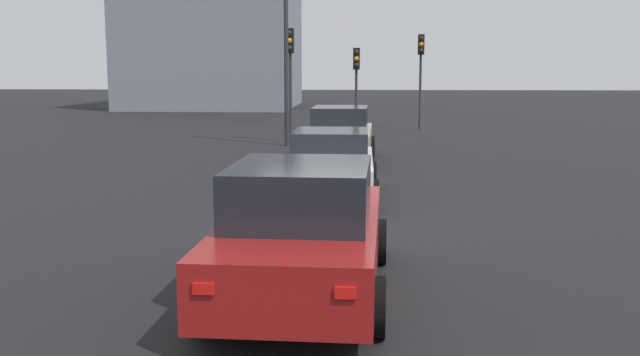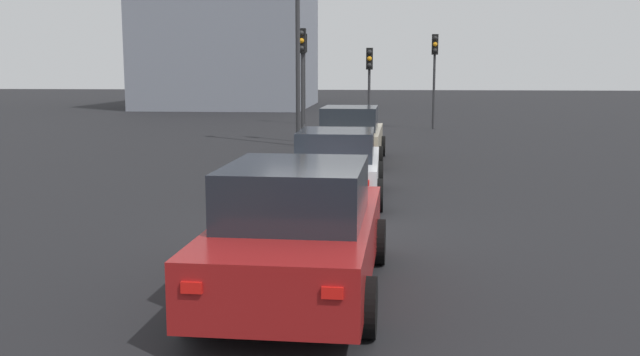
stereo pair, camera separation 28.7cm
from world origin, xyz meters
name	(u,v)px [view 2 (the right image)]	position (x,y,z in m)	size (l,w,h in m)	color
ground_plane	(331,233)	(0.00, 0.00, -0.10)	(160.00, 160.00, 0.20)	black
car_beige_lead	(350,136)	(8.74, 0.08, 0.78)	(4.85, 2.06, 1.64)	tan
car_white_second	(337,166)	(2.69, 0.09, 0.71)	(4.24, 1.96, 1.47)	silver
car_red_third	(298,232)	(-3.75, 0.13, 0.78)	(4.62, 2.14, 1.63)	maroon
traffic_light_near_left	(369,72)	(18.24, -0.26, 2.59)	(0.32, 0.29, 3.58)	#2D2D30
traffic_light_near_right	(304,60)	(23.23, 3.05, 3.16)	(0.32, 0.28, 4.41)	#2D2D30
traffic_light_far_left	(435,61)	(20.59, -3.12, 3.04)	(0.32, 0.28, 4.24)	#2D2D30
traffic_light_far_right	(302,61)	(14.37, 2.14, 3.00)	(0.32, 0.29, 4.18)	#2D2D30
street_lamp_kerbside	(298,28)	(13.10, 2.14, 4.14)	(0.56, 0.36, 6.99)	#2D2D30
building_facade_left	(232,37)	(39.01, 10.00, 4.97)	(13.13, 11.16, 9.94)	gray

